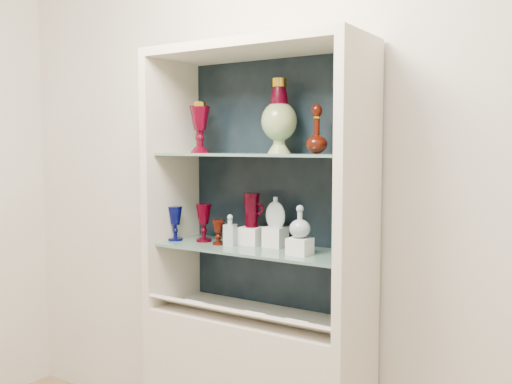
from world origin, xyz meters
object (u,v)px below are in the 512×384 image
Objects in this scene: ruby_pitcher at (252,210)px; pedestal_lamp_right at (199,127)px; ruby_decanter_b at (353,128)px; clear_square_bottle at (230,230)px; pedestal_lamp_left at (200,128)px; cameo_medallion at (358,215)px; clear_round_decanter at (300,222)px; ruby_decanter_a at (317,126)px; cobalt_goblet at (175,223)px; ruby_goblet_small at (218,232)px; ruby_goblet_tall at (204,223)px; lidded_bowl at (348,143)px; flat_flask at (275,211)px; enamel_urn at (279,116)px.

pedestal_lamp_right is at bearing -176.34° from ruby_pitcher.
clear_square_bottle is (-0.56, -0.07, -0.45)m from ruby_decanter_b.
cameo_medallion is at bearing 7.42° from pedestal_lamp_left.
pedestal_lamp_left reaches higher than clear_round_decanter.
ruby_decanter_b is 0.72m from clear_square_bottle.
pedestal_lamp_left is at bearing -172.98° from ruby_decanter_a.
ruby_decanter_a is at bearing -0.13° from pedestal_lamp_right.
ruby_pitcher is (0.37, 0.10, 0.08)m from cobalt_goblet.
ruby_decanter_a is 2.01× the size of ruby_goblet_small.
pedestal_lamp_left is 1.11× the size of ruby_decanter_b.
ruby_pitcher is (0.23, 0.08, -0.38)m from pedestal_lamp_left.
ruby_pitcher is 0.51m from cameo_medallion.
clear_square_bottle is 0.59m from cameo_medallion.
pedestal_lamp_left reaches higher than cobalt_goblet.
pedestal_lamp_left is at bearing 174.54° from ruby_goblet_small.
ruby_decanter_a is at bearing 7.60° from cobalt_goblet.
ruby_goblet_tall is (-0.00, 0.02, -0.45)m from pedestal_lamp_left.
ruby_goblet_small is at bearing 179.87° from lidded_bowl.
lidded_bowl is at bearing -12.78° from flat_flask.
ruby_decanter_a is 0.41m from cameo_medallion.
enamel_urn is 2.29× the size of clear_square_bottle.
flat_flask is (0.49, 0.11, 0.08)m from cobalt_goblet.
ruby_goblet_small is at bearing -157.60° from flat_flask.
pedestal_lamp_left is at bearing -81.73° from ruby_goblet_tall.
ruby_decanter_b is at bearing -2.03° from enamel_urn.
pedestal_lamp_left reaches higher than cameo_medallion.
ruby_goblet_tall is 0.17m from clear_square_bottle.
ruby_decanter_b is at bearing 6.46° from cobalt_goblet.
ruby_goblet_small is at bearing -141.78° from ruby_pitcher.
ruby_goblet_small is 0.88× the size of clear_round_decanter.
ruby_goblet_tall is 1.25× the size of clear_square_bottle.
ruby_goblet_tall is 1.29× the size of cameo_medallion.
cobalt_goblet reaches higher than clear_square_bottle.
enamel_urn is 1.83× the size of ruby_goblet_tall.
ruby_pitcher reaches higher than ruby_goblet_tall.
ruby_pitcher is at bearing 15.86° from cobalt_goblet.
ruby_decanter_a is at bearing 71.34° from clear_round_decanter.
pedestal_lamp_right is 2.89× the size of lidded_bowl.
flat_flask is (0.19, 0.09, 0.09)m from clear_square_bottle.
cameo_medallion is (0.21, 0.12, 0.03)m from clear_round_decanter.
pedestal_lamp_right is at bearing 172.58° from cameo_medallion.
ruby_goblet_tall is at bearing -175.34° from ruby_decanter_a.
cobalt_goblet is 1.17× the size of flat_flask.
clear_square_bottle is (-0.40, -0.07, -0.46)m from ruby_decanter_a.
cameo_medallion reaches higher than clear_square_bottle.
lidded_bowl is at bearing -99.24° from cameo_medallion.
enamel_urn is 0.42m from flat_flask.
pedestal_lamp_left is 0.96× the size of pedestal_lamp_right.
cobalt_goblet is (-0.14, -0.02, -0.45)m from pedestal_lamp_left.
ruby_pitcher is at bearing 13.78° from ruby_goblet_tall.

